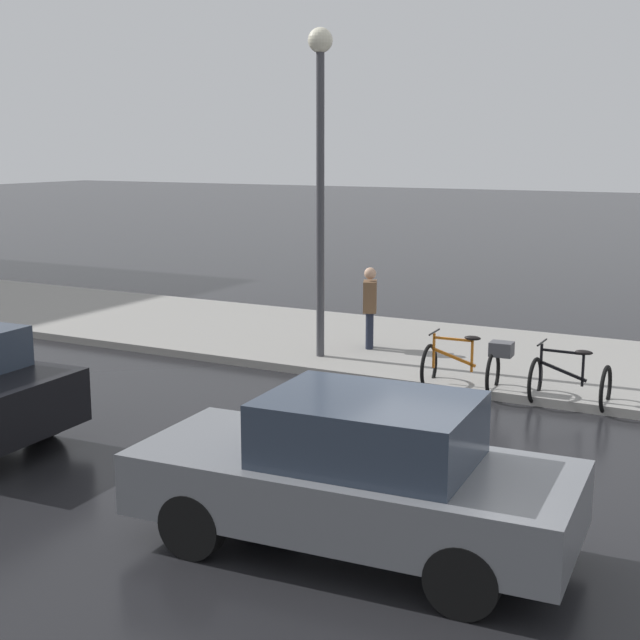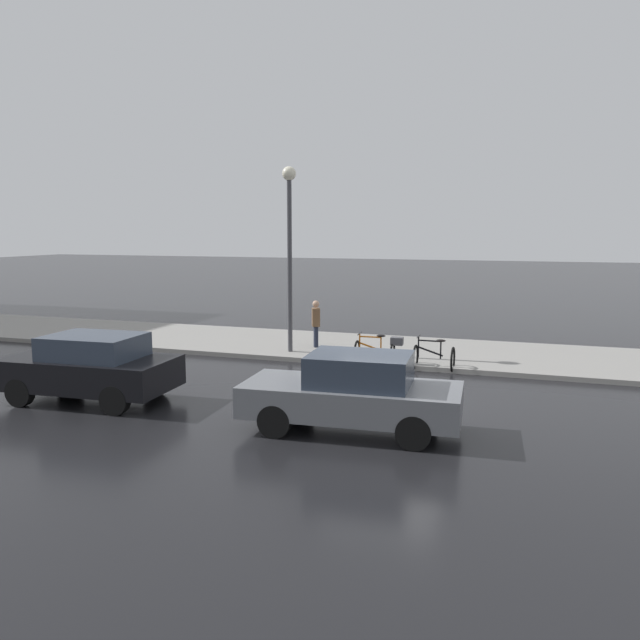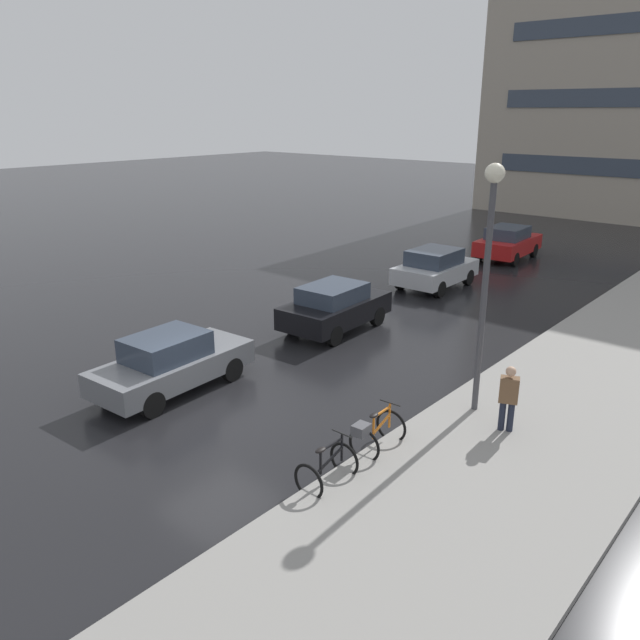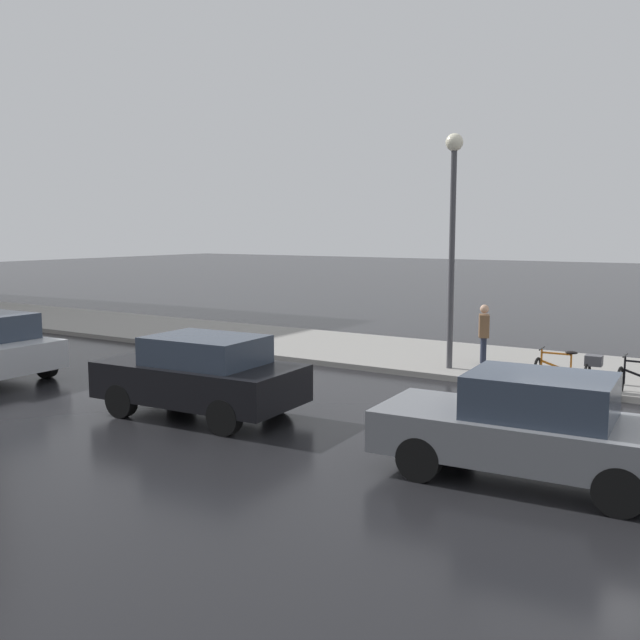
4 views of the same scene
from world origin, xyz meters
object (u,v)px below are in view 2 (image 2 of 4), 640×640
Objects in this scene: car_grey at (353,393)px; pedestrian at (316,323)px; streetlamp at (289,230)px; bicycle_nearest at (434,357)px; car_black at (91,367)px; bicycle_second at (379,350)px.

car_grey is 2.61× the size of pedestrian.
pedestrian is 0.29× the size of streetlamp.
pedestrian reaches higher than bicycle_nearest.
streetlamp is (0.69, 4.54, 3.48)m from bicycle_nearest.
pedestrian is at bearing 24.06° from car_grey.
car_grey is 1.08× the size of car_black.
bicycle_nearest is 8.94m from car_black.
bicycle_second is 0.32× the size of car_grey.
car_grey is 8.16m from pedestrian.
bicycle_second is 5.80m from car_grey.
car_black is (-5.55, 5.43, 0.30)m from bicycle_second.
car_black is (0.18, 6.26, 0.03)m from car_grey.
car_grey is 0.75× the size of streetlamp.
car_black reaches higher than bicycle_nearest.
bicycle_second is at bearing -44.39° from car_black.
pedestrian is at bearing -26.59° from streetlamp.
bicycle_nearest is 0.80× the size of bicycle_second.
pedestrian reaches higher than bicycle_second.
pedestrian is at bearing -21.97° from car_black.
streetlamp reaches higher than car_grey.
car_grey is 8.12m from streetlamp.
pedestrian is 3.16m from streetlamp.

